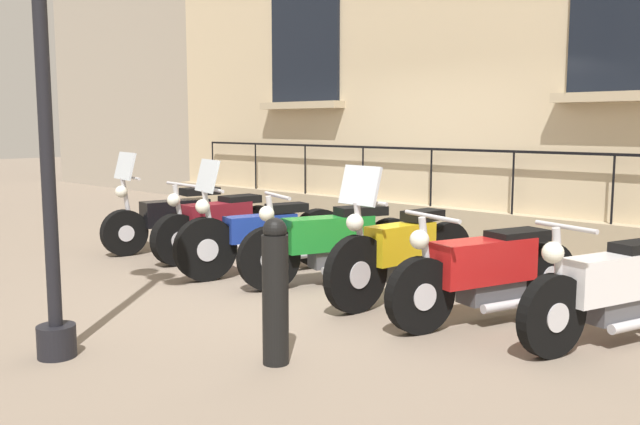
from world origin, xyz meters
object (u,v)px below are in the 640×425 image
Objects in this scene: motorcycle_green at (332,244)px; motorcycle_red at (487,273)px; motorcycle_black at (177,219)px; bollard at (275,291)px; motorcycle_yellow at (402,254)px; motorcycle_blue at (263,237)px; motorcycle_maroon at (220,226)px; motorcycle_white at (611,292)px.

motorcycle_green is 1.95m from motorcycle_red.
motorcycle_black is 2.02× the size of bollard.
motorcycle_yellow reaches higher than motorcycle_green.
motorcycle_blue reaches higher than motorcycle_red.
motorcycle_blue is 1.06× the size of motorcycle_yellow.
motorcycle_maroon is 1.07m from motorcycle_blue.
motorcycle_black reaches higher than motorcycle_green.
bollard is at bearing -36.21° from motorcycle_white.
motorcycle_maroon is at bearing -90.09° from motorcycle_green.
motorcycle_red is at bearing -82.31° from motorcycle_white.
motorcycle_maroon and motorcycle_green have the same top height.
motorcycle_maroon is at bearing -121.99° from bollard.
motorcycle_green is 1.93× the size of bollard.
motorcycle_red is 2.05m from bollard.
motorcycle_black is at bearing -95.50° from motorcycle_blue.
motorcycle_white is (-0.02, 2.95, -0.02)m from motorcycle_green.
motorcycle_blue is 1.05× the size of motorcycle_red.
motorcycle_white is (-0.01, 4.91, 0.00)m from motorcycle_maroon.
motorcycle_white is (-0.10, 1.95, -0.05)m from motorcycle_yellow.
motorcycle_yellow is at bearing -87.13° from motorcycle_white.
motorcycle_blue is at bearing -86.67° from motorcycle_yellow.
bollard is (2.11, -1.55, 0.12)m from motorcycle_white.
motorcycle_green is at bearing -93.55° from motorcycle_red.
motorcycle_white is (-0.02, 5.85, -0.01)m from motorcycle_black.
motorcycle_red is at bearing 164.78° from bollard.
motorcycle_red is (0.04, 0.94, -0.03)m from motorcycle_yellow.
motorcycle_blue is (0.20, 1.05, 0.01)m from motorcycle_maroon.
motorcycle_blue reaches higher than bollard.
motorcycle_blue is at bearing 79.44° from motorcycle_maroon.
bollard is at bearing -15.22° from motorcycle_red.
motorcycle_maroon is 0.93× the size of motorcycle_green.
motorcycle_yellow is (0.08, 3.90, 0.04)m from motorcycle_black.
motorcycle_yellow is at bearing 85.31° from motorcycle_green.
motorcycle_black is at bearing -89.70° from motorcycle_maroon.
motorcycle_yellow reaches higher than motorcycle_white.
motorcycle_yellow reaches higher than motorcycle_blue.
motorcycle_green is (-0.19, 0.90, 0.01)m from motorcycle_blue.
motorcycle_black is 5.85m from motorcycle_white.
motorcycle_red is at bearing 86.45° from motorcycle_green.
motorcycle_red is 1.89× the size of bollard.
motorcycle_yellow is 1.05× the size of motorcycle_white.
motorcycle_yellow is at bearing 93.33° from motorcycle_blue.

